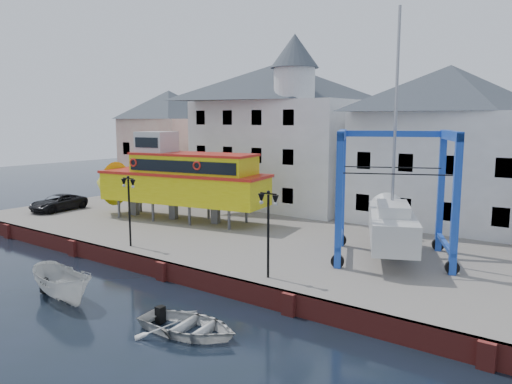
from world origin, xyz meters
The scene contains 13 objects.
ground centered at (0.00, 0.00, 0.00)m, with size 140.00×140.00×0.00m, color black.
hardstanding centered at (0.00, 11.00, 0.50)m, with size 44.00×22.00×1.00m, color slate.
quay_wall centered at (0.00, 0.10, 0.50)m, with size 44.00×0.47×1.00m.
building_pink centered at (-18.00, 18.00, 6.15)m, with size 8.00×7.00×10.30m.
building_white_main centered at (-4.87, 18.39, 7.34)m, with size 14.00×8.30×14.00m.
building_white_right centered at (9.00, 19.00, 6.60)m, with size 12.00×8.00×11.20m.
lamp_post_left centered at (-4.00, 1.20, 4.17)m, with size 1.12×0.32×4.20m.
lamp_post_right centered at (6.00, 1.20, 4.17)m, with size 1.12×0.32×4.20m.
tour_boat centered at (-7.75, 8.42, 4.09)m, with size 15.44×6.20×6.55m.
travel_lift centered at (9.14, 8.52, 3.22)m, with size 7.63×8.91×13.27m.
van centered at (-18.03, 5.28, 1.66)m, with size 2.19×4.74×1.32m, color black.
motorboat_a centered at (-1.57, -4.85, 0.00)m, with size 1.74×4.63×1.79m, color silver.
motorboat_b centered at (5.76, -4.01, 0.00)m, with size 3.11×4.35×0.90m, color silver.
Camera 1 is at (19.17, -17.60, 8.50)m, focal length 35.00 mm.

